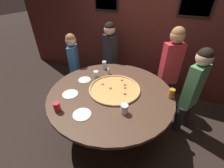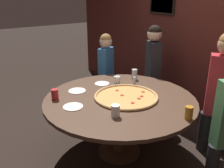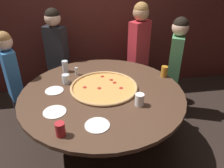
{
  "view_description": "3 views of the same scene",
  "coord_description": "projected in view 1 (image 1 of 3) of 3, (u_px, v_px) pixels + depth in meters",
  "views": [
    {
      "loc": [
        0.75,
        -1.53,
        2.03
      ],
      "look_at": [
        -0.0,
        0.05,
        0.84
      ],
      "focal_mm": 24.0,
      "sensor_mm": 36.0,
      "label": 1
    },
    {
      "loc": [
        2.09,
        -1.62,
        1.91
      ],
      "look_at": [
        -0.06,
        -0.07,
        0.91
      ],
      "focal_mm": 40.0,
      "sensor_mm": 36.0,
      "label": 2
    },
    {
      "loc": [
        -0.21,
        -2.0,
        1.97
      ],
      "look_at": [
        0.11,
        0.05,
        0.8
      ],
      "focal_mm": 35.0,
      "sensor_mm": 36.0,
      "label": 3
    }
  ],
  "objects": [
    {
      "name": "white_plate_near_front",
      "position": [
        84.0,
        80.0,
        2.38
      ],
      "size": [
        0.2,
        0.2,
        0.01
      ],
      "primitive_type": "cylinder",
      "color": "white",
      "rests_on": "dining_table"
    },
    {
      "name": "diner_far_left",
      "position": [
        74.0,
        63.0,
        2.9
      ],
      "size": [
        0.25,
        0.34,
        1.3
      ],
      "rotation": [
        0.0,
        0.0,
        2.03
      ],
      "color": "#232328",
      "rests_on": "ground_plane"
    },
    {
      "name": "drink_cup_far_left",
      "position": [
        171.0,
        93.0,
        1.99
      ],
      "size": [
        0.08,
        0.08,
        0.13
      ],
      "primitive_type": "cylinder",
      "color": "#BC7A23",
      "rests_on": "dining_table"
    },
    {
      "name": "giant_pizza",
      "position": [
        115.0,
        89.0,
        2.17
      ],
      "size": [
        0.75,
        0.75,
        0.03
      ],
      "color": "#E0994C",
      "rests_on": "dining_table"
    },
    {
      "name": "white_plate_far_back",
      "position": [
        70.0,
        94.0,
        2.08
      ],
      "size": [
        0.22,
        0.22,
        0.01
      ],
      "primitive_type": "cylinder",
      "color": "white",
      "rests_on": "dining_table"
    },
    {
      "name": "diner_side_left",
      "position": [
        110.0,
        54.0,
        3.05
      ],
      "size": [
        0.38,
        0.28,
        1.44
      ],
      "rotation": [
        0.0,
        0.0,
        2.67
      ],
      "color": "#232328",
      "rests_on": "ground_plane"
    },
    {
      "name": "back_wall",
      "position": [
        144.0,
        27.0,
        2.92
      ],
      "size": [
        6.4,
        0.08,
        2.6
      ],
      "color": "#4C1E19",
      "rests_on": "ground_plane"
    },
    {
      "name": "drink_cup_by_shaker",
      "position": [
        57.0,
        107.0,
        1.78
      ],
      "size": [
        0.08,
        0.08,
        0.12
      ],
      "primitive_type": "cylinder",
      "color": "#B22328",
      "rests_on": "dining_table"
    },
    {
      "name": "ground_plane",
      "position": [
        111.0,
        126.0,
        2.55
      ],
      "size": [
        24.0,
        24.0,
        0.0
      ],
      "primitive_type": "plane",
      "color": "black"
    },
    {
      "name": "diner_side_right",
      "position": [
        170.0,
        66.0,
        2.55
      ],
      "size": [
        0.38,
        0.32,
        1.5
      ],
      "rotation": [
        0.0,
        0.0,
        -2.54
      ],
      "color": "#232328",
      "rests_on": "ground_plane"
    },
    {
      "name": "drink_cup_near_left",
      "position": [
        124.0,
        109.0,
        1.75
      ],
      "size": [
        0.09,
        0.09,
        0.12
      ],
      "primitive_type": "cylinder",
      "color": "white",
      "rests_on": "dining_table"
    },
    {
      "name": "condiment_shaker",
      "position": [
        108.0,
        71.0,
        2.53
      ],
      "size": [
        0.04,
        0.04,
        0.1
      ],
      "color": "silver",
      "rests_on": "dining_table"
    },
    {
      "name": "dining_table",
      "position": [
        111.0,
        98.0,
        2.2
      ],
      "size": [
        1.76,
        1.76,
        0.74
      ],
      "color": "#4C3323",
      "rests_on": "ground_plane"
    },
    {
      "name": "diner_centre_back",
      "position": [
        193.0,
        88.0,
        2.12
      ],
      "size": [
        0.27,
        0.36,
        1.38
      ],
      "rotation": [
        0.0,
        0.0,
        -2.03
      ],
      "color": "#232328",
      "rests_on": "ground_plane"
    },
    {
      "name": "white_plate_beside_cup",
      "position": [
        82.0,
        114.0,
        1.76
      ],
      "size": [
        0.22,
        0.22,
        0.01
      ],
      "primitive_type": "cylinder",
      "color": "white",
      "rests_on": "dining_table"
    },
    {
      "name": "drink_cup_front_edge",
      "position": [
        104.0,
        65.0,
        2.66
      ],
      "size": [
        0.08,
        0.08,
        0.14
      ],
      "primitive_type": "cylinder",
      "color": "silver",
      "rests_on": "dining_table"
    },
    {
      "name": "drink_cup_far_right",
      "position": [
        96.0,
        74.0,
        2.42
      ],
      "size": [
        0.09,
        0.09,
        0.11
      ],
      "primitive_type": "cylinder",
      "color": "silver",
      "rests_on": "dining_table"
    }
  ]
}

